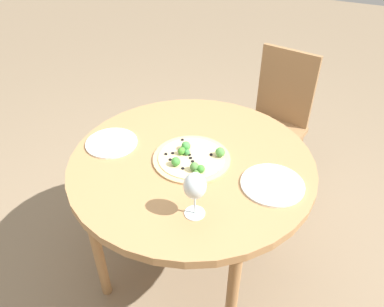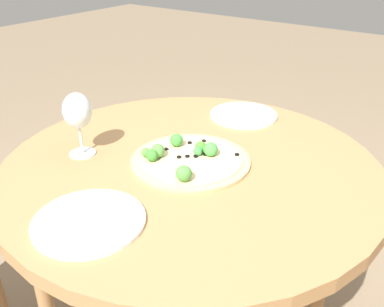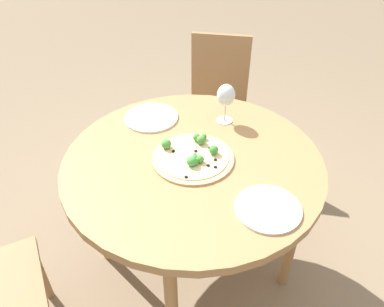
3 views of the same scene
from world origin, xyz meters
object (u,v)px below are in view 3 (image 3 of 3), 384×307
object	(u,v)px
chair	(217,106)
pizza	(192,156)
wine_glass	(226,96)
plate_far	(268,208)
plate_near	(151,117)

from	to	relation	value
chair	pizza	size ratio (longest dim) A/B	2.66
pizza	wine_glass	world-z (taller)	wine_glass
wine_glass	chair	bearing A→B (deg)	-126.25
wine_glass	plate_far	bearing A→B (deg)	65.83
chair	pizza	xyz separation A→B (m)	(0.67, 0.66, 0.30)
wine_glass	plate_near	xyz separation A→B (m)	(0.28, -0.23, -0.13)
wine_glass	plate_near	bearing A→B (deg)	-38.88
chair	plate_far	world-z (taller)	chair
wine_glass	plate_near	world-z (taller)	wine_glass
chair	plate_far	size ratio (longest dim) A/B	3.81
wine_glass	pizza	bearing A→B (deg)	26.40
pizza	wine_glass	size ratio (longest dim) A/B	1.80
pizza	plate_far	bearing A→B (deg)	97.15
wine_glass	plate_far	xyz separation A→B (m)	(0.25, 0.55, -0.13)
chair	wine_glass	size ratio (longest dim) A/B	4.78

